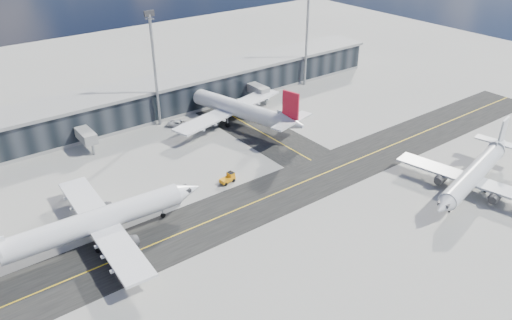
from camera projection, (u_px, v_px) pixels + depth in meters
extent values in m
plane|color=gray|center=(277.00, 207.00, 95.46)|extent=(300.00, 300.00, 0.00)
cube|color=black|center=(264.00, 198.00, 98.27)|extent=(180.00, 14.00, 0.02)
cube|color=black|center=(246.00, 124.00, 129.52)|extent=(14.00, 50.00, 0.02)
cube|color=yellow|center=(264.00, 198.00, 98.26)|extent=(180.00, 0.25, 0.01)
cube|color=yellow|center=(246.00, 123.00, 129.51)|extent=(0.25, 50.00, 0.01)
cube|color=black|center=(147.00, 102.00, 132.14)|extent=(150.00, 12.00, 8.00)
cube|color=gray|center=(145.00, 86.00, 130.04)|extent=(152.00, 13.00, 0.80)
cube|color=gray|center=(148.00, 114.00, 133.86)|extent=(150.00, 12.20, 0.80)
cube|color=gray|center=(84.00, 133.00, 116.21)|extent=(3.00, 10.00, 2.40)
cylinder|color=gray|center=(93.00, 150.00, 113.80)|extent=(0.60, 0.60, 2.40)
cube|color=gray|center=(255.00, 88.00, 142.61)|extent=(3.00, 10.00, 2.40)
cylinder|color=gray|center=(266.00, 101.00, 140.20)|extent=(0.60, 0.60, 2.40)
cylinder|color=gray|center=(155.00, 72.00, 122.45)|extent=(0.70, 0.70, 28.00)
cube|color=#2D2D30|center=(149.00, 14.00, 115.66)|extent=(2.50, 0.50, 1.40)
cylinder|color=gray|center=(307.00, 40.00, 148.86)|extent=(0.70, 0.70, 28.00)
cylinder|color=white|center=(95.00, 221.00, 84.48)|extent=(30.72, 5.40, 4.08)
cone|color=white|center=(186.00, 191.00, 93.10)|extent=(5.27, 4.29, 4.08)
cube|color=white|center=(102.00, 224.00, 85.48)|extent=(6.59, 34.83, 0.51)
cylinder|color=#2D2D30|center=(97.00, 211.00, 90.95)|extent=(4.38, 2.53, 2.34)
cylinder|color=#2D2D30|center=(122.00, 246.00, 82.09)|extent=(4.38, 2.53, 2.34)
cube|color=silver|center=(96.00, 207.00, 90.56)|extent=(2.05, 0.50, 0.82)
cube|color=silver|center=(121.00, 242.00, 81.70)|extent=(2.05, 0.50, 0.82)
cube|color=#2D2D30|center=(184.00, 190.00, 92.65)|extent=(2.13, 2.33, 0.71)
cylinder|color=gray|center=(163.00, 212.00, 91.93)|extent=(0.25, 0.25, 2.04)
cylinder|color=black|center=(163.00, 215.00, 92.29)|extent=(0.93, 0.40, 0.92)
cylinder|color=black|center=(87.00, 231.00, 87.87)|extent=(1.14, 0.56, 1.12)
cylinder|color=black|center=(98.00, 249.00, 83.44)|extent=(1.14, 0.56, 1.12)
cylinder|color=white|center=(233.00, 107.00, 128.35)|extent=(12.09, 31.90, 4.25)
cone|color=white|center=(183.00, 91.00, 138.23)|extent=(5.44, 6.20, 4.25)
cone|color=white|center=(292.00, 123.00, 117.88)|extent=(5.71, 7.23, 4.25)
cube|color=white|center=(230.00, 110.00, 129.44)|extent=(36.28, 14.18, 0.53)
cylinder|color=#2D2D30|center=(210.00, 121.00, 126.20)|extent=(3.48, 4.93, 2.44)
cylinder|color=#2D2D30|center=(242.00, 106.00, 134.96)|extent=(3.48, 4.93, 2.44)
cube|color=silver|center=(210.00, 118.00, 125.80)|extent=(0.94, 2.16, 0.85)
cube|color=silver|center=(242.00, 103.00, 134.55)|extent=(0.94, 2.16, 0.85)
cube|color=red|center=(291.00, 105.00, 116.04)|extent=(1.58, 4.44, 6.58)
cube|color=white|center=(292.00, 121.00, 117.58)|extent=(13.08, 6.07, 0.37)
cube|color=#2D2D30|center=(185.00, 90.00, 137.73)|extent=(2.79, 2.64, 0.74)
cylinder|color=gray|center=(198.00, 106.00, 136.74)|extent=(0.31, 0.31, 2.12)
cylinder|color=black|center=(198.00, 109.00, 137.13)|extent=(0.60, 1.02, 0.96)
cylinder|color=black|center=(228.00, 125.00, 127.34)|extent=(0.81, 1.26, 1.17)
cylinder|color=black|center=(244.00, 117.00, 131.71)|extent=(0.81, 1.26, 1.17)
cylinder|color=silver|center=(474.00, 174.00, 99.46)|extent=(26.88, 9.14, 3.56)
cone|color=silver|center=(443.00, 206.00, 89.39)|extent=(5.11, 4.43, 3.56)
cone|color=silver|center=(500.00, 145.00, 109.57)|extent=(5.98, 4.62, 3.56)
cube|color=silver|center=(471.00, 180.00, 99.29)|extent=(10.77, 30.55, 0.45)
cylinder|color=#2D2D30|center=(496.00, 195.00, 96.10)|extent=(4.09, 2.80, 2.05)
cylinder|color=#2D2D30|center=(442.00, 177.00, 102.23)|extent=(4.09, 2.80, 2.05)
cube|color=silver|center=(497.00, 192.00, 95.76)|extent=(1.82, 0.73, 0.71)
cube|color=silver|center=(443.00, 174.00, 101.89)|extent=(1.82, 0.73, 0.71)
cube|color=silver|center=(503.00, 130.00, 107.48)|extent=(3.74, 1.18, 5.52)
cube|color=silver|center=(501.00, 143.00, 109.31)|extent=(4.70, 10.98, 0.31)
cube|color=#2D2D30|center=(445.00, 204.00, 89.51)|extent=(2.16, 2.29, 0.62)
cylinder|color=gray|center=(450.00, 207.00, 93.54)|extent=(0.25, 0.25, 1.78)
cylinder|color=black|center=(450.00, 210.00, 93.86)|extent=(0.85, 0.47, 0.80)
cylinder|color=black|center=(486.00, 190.00, 99.99)|extent=(1.05, 0.64, 0.98)
cylinder|color=black|center=(459.00, 181.00, 103.05)|extent=(1.05, 0.64, 0.98)
cube|color=orange|center=(227.00, 179.00, 103.06)|extent=(3.49, 2.00, 0.77)
cube|color=orange|center=(231.00, 175.00, 103.34)|extent=(1.40, 1.59, 0.99)
cube|color=black|center=(231.00, 173.00, 103.16)|extent=(1.29, 1.52, 0.27)
cylinder|color=black|center=(229.00, 178.00, 104.40)|extent=(0.80, 0.38, 0.77)
cylinder|color=black|center=(234.00, 180.00, 103.52)|extent=(0.80, 0.38, 0.77)
cylinder|color=black|center=(221.00, 182.00, 103.03)|extent=(0.80, 0.38, 0.77)
cylinder|color=black|center=(226.00, 184.00, 102.15)|extent=(0.80, 0.38, 0.77)
imported|color=white|center=(180.00, 124.00, 127.37)|extent=(5.93, 6.36, 1.66)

